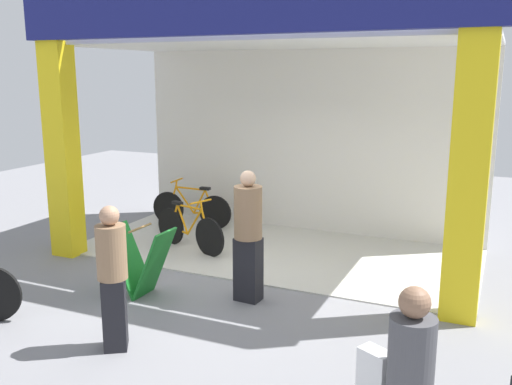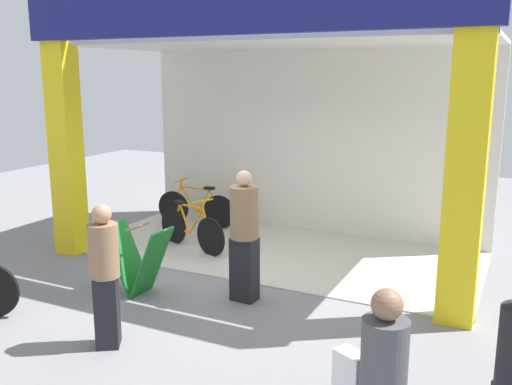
{
  "view_description": "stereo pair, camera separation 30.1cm",
  "coord_description": "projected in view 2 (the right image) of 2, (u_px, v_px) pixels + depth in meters",
  "views": [
    {
      "loc": [
        3.39,
        -6.8,
        2.92
      ],
      "look_at": [
        0.0,
        0.75,
        1.15
      ],
      "focal_mm": 39.44,
      "sensor_mm": 36.0,
      "label": 1
    },
    {
      "loc": [
        3.66,
        -6.67,
        2.92
      ],
      "look_at": [
        0.0,
        0.75,
        1.15
      ],
      "focal_mm": 39.44,
      "sensor_mm": 36.0,
      "label": 2
    }
  ],
  "objects": [
    {
      "name": "pedestrian_0",
      "position": [
        105.0,
        275.0,
        5.99
      ],
      "size": [
        0.44,
        0.44,
        1.58
      ],
      "color": "black",
      "rests_on": "ground"
    },
    {
      "name": "bicycle_inside_0",
      "position": [
        191.0,
        229.0,
        9.41
      ],
      "size": [
        1.56,
        0.6,
        0.9
      ],
      "color": "black",
      "rests_on": "ground"
    },
    {
      "name": "ground_plane",
      "position": [
        233.0,
        281.0,
        8.05
      ],
      "size": [
        20.96,
        20.96,
        0.0
      ],
      "primitive_type": "plane",
      "color": "gray",
      "rests_on": "ground"
    },
    {
      "name": "sandwich_board_sign",
      "position": [
        139.0,
        260.0,
        7.49
      ],
      "size": [
        0.85,
        0.48,
        0.96
      ],
      "color": "#197226",
      "rests_on": "ground"
    },
    {
      "name": "bicycle_inside_1",
      "position": [
        196.0,
        208.0,
        10.85
      ],
      "size": [
        1.65,
        0.45,
        0.91
      ],
      "color": "black",
      "rests_on": "ground"
    },
    {
      "name": "pedestrian_2",
      "position": [
        244.0,
        234.0,
        7.2
      ],
      "size": [
        0.39,
        0.39,
        1.72
      ],
      "color": "black",
      "rests_on": "ground"
    },
    {
      "name": "shop_facade",
      "position": [
        280.0,
        115.0,
        8.98
      ],
      "size": [
        6.68,
        3.32,
        4.2
      ],
      "color": "beige",
      "rests_on": "ground"
    }
  ]
}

